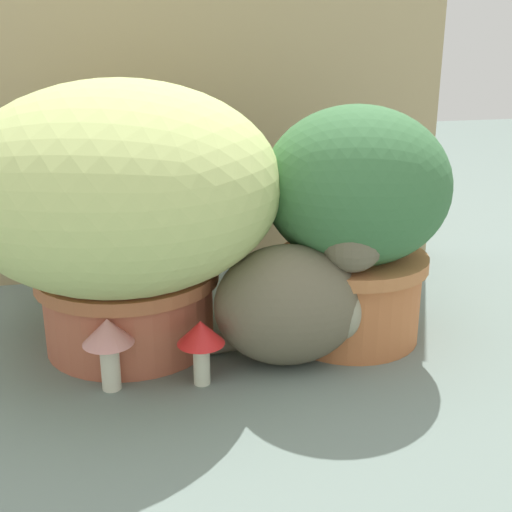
{
  "coord_description": "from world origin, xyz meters",
  "views": [
    {
      "loc": [
        -0.18,
        -1.03,
        0.57
      ],
      "look_at": [
        0.09,
        0.07,
        0.18
      ],
      "focal_mm": 46.53,
      "sensor_mm": 36.0,
      "label": 1
    }
  ],
  "objects_px": {
    "mushroom_ornament_pink": "(108,339)",
    "mushroom_ornament_red": "(201,338)",
    "leafy_planter": "(354,216)",
    "cat": "(297,299)",
    "grass_planter": "(123,201)"
  },
  "relations": [
    {
      "from": "mushroom_ornament_pink",
      "to": "mushroom_ornament_red",
      "type": "distance_m",
      "value": 0.15
    },
    {
      "from": "leafy_planter",
      "to": "mushroom_ornament_pink",
      "type": "relative_size",
      "value": 3.51
    },
    {
      "from": "mushroom_ornament_red",
      "to": "mushroom_ornament_pink",
      "type": "bearing_deg",
      "value": 173.0
    },
    {
      "from": "mushroom_ornament_pink",
      "to": "mushroom_ornament_red",
      "type": "height_order",
      "value": "mushroom_ornament_pink"
    },
    {
      "from": "mushroom_ornament_pink",
      "to": "cat",
      "type": "bearing_deg",
      "value": 3.63
    },
    {
      "from": "leafy_planter",
      "to": "mushroom_ornament_red",
      "type": "bearing_deg",
      "value": -158.81
    },
    {
      "from": "leafy_planter",
      "to": "grass_planter",
      "type": "bearing_deg",
      "value": 170.97
    },
    {
      "from": "leafy_planter",
      "to": "mushroom_ornament_pink",
      "type": "bearing_deg",
      "value": -167.46
    },
    {
      "from": "cat",
      "to": "grass_planter",
      "type": "bearing_deg",
      "value": 152.51
    },
    {
      "from": "cat",
      "to": "mushroom_ornament_pink",
      "type": "bearing_deg",
      "value": -176.37
    },
    {
      "from": "cat",
      "to": "mushroom_ornament_red",
      "type": "xyz_separation_m",
      "value": [
        -0.18,
        -0.04,
        -0.04
      ]
    },
    {
      "from": "cat",
      "to": "leafy_planter",
      "type": "bearing_deg",
      "value": 31.57
    },
    {
      "from": "grass_planter",
      "to": "mushroom_ornament_red",
      "type": "relative_size",
      "value": 4.95
    },
    {
      "from": "grass_planter",
      "to": "cat",
      "type": "xyz_separation_m",
      "value": [
        0.28,
        -0.15,
        -0.16
      ]
    },
    {
      "from": "grass_planter",
      "to": "cat",
      "type": "distance_m",
      "value": 0.36
    }
  ]
}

